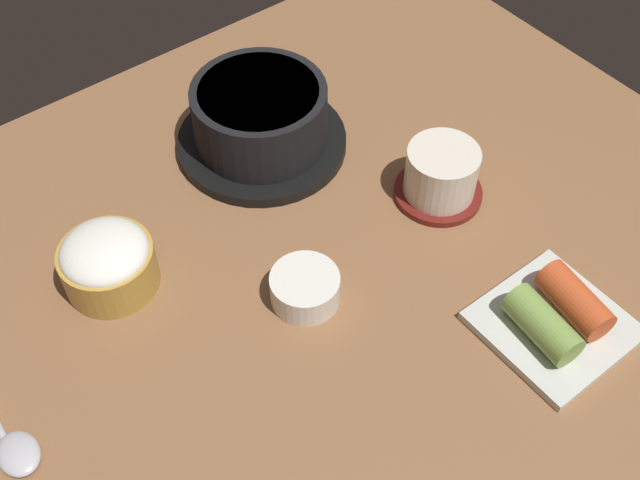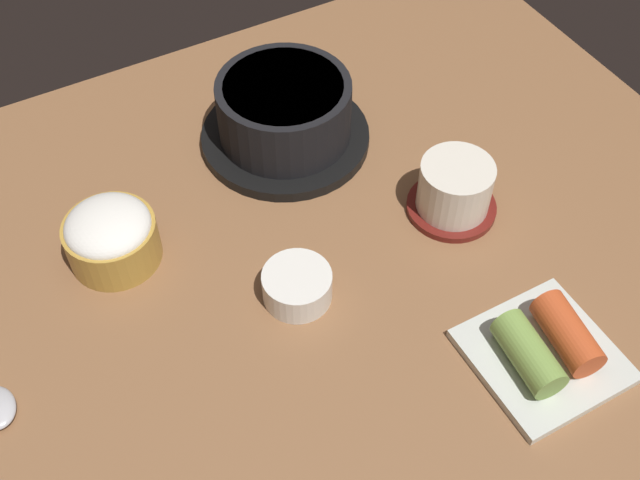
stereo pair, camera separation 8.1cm
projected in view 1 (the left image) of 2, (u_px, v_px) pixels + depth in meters
dining_table at (294, 261)px, 84.20cm from camera, size 100.00×76.00×2.00cm
stone_pot at (260, 120)px, 90.76cm from camera, size 19.92×19.92×8.53cm
rice_bowl at (107, 262)px, 78.69cm from camera, size 9.56×9.56×6.55cm
tea_cup_with_saucer at (441, 175)px, 86.46cm from camera, size 9.90×9.90×6.56cm
banchan_cup_center at (305, 288)px, 78.57cm from camera, size 7.04×7.04×3.34cm
kimchi_plate at (556, 318)px, 76.34cm from camera, size 13.06×13.06×4.52cm
spoon at (4, 431)px, 70.08cm from camera, size 3.60×19.34×1.35cm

